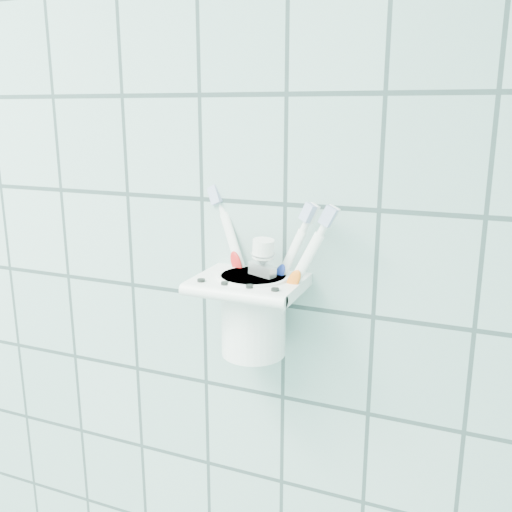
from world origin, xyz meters
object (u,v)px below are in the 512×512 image
Objects in this scene: cup at (253,312)px; toothpaste_tube at (259,284)px; holder_bracket at (249,285)px; toothbrush_blue at (250,267)px; toothbrush_orange at (257,271)px; toothbrush_pink at (264,263)px.

toothpaste_tube is (0.00, 0.01, 0.03)m from cup.
toothbrush_blue is at bearing 109.09° from holder_bracket.
cup is 0.06m from toothbrush_orange.
holder_bracket is at bearing -133.37° from toothbrush_pink.
toothpaste_tube is at bearing 10.93° from toothbrush_blue.
toothpaste_tube is (-0.01, 0.00, -0.03)m from toothbrush_pink.
holder_bracket is 1.27× the size of cup.
holder_bracket is 0.67× the size of toothbrush_blue.
toothbrush_orange is 1.39× the size of toothpaste_tube.
toothpaste_tube is (0.01, 0.01, -0.00)m from holder_bracket.
cup is (0.00, 0.00, -0.04)m from holder_bracket.
cup is 0.72× the size of toothpaste_tube.
toothbrush_orange is (-0.00, -0.02, -0.01)m from toothbrush_pink.
toothbrush_pink is (0.01, 0.01, 0.06)m from cup.
holder_bracket is at bearing -41.92° from toothbrush_blue.
toothbrush_blue reaches higher than toothpaste_tube.
toothbrush_pink is at bearing 13.25° from toothpaste_tube.
toothbrush_pink reaches higher than toothbrush_blue.
toothbrush_pink reaches higher than holder_bracket.
toothbrush_orange is at bearing -50.62° from toothpaste_tube.
holder_bracket is 0.04m from cup.
cup is 0.04m from toothpaste_tube.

